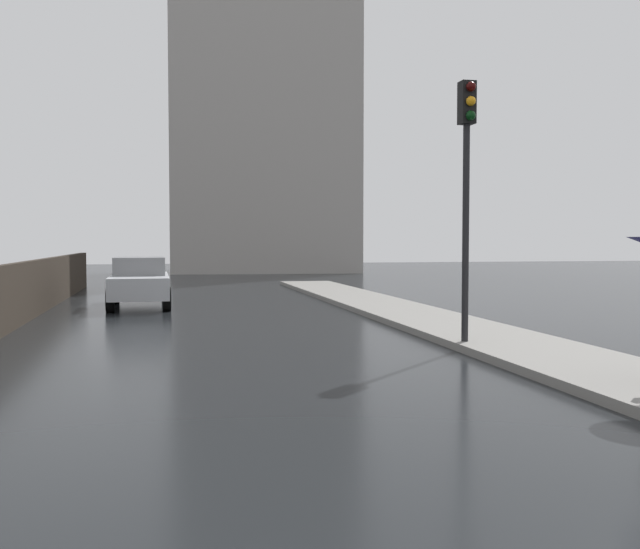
{
  "coord_description": "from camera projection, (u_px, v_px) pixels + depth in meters",
  "views": [
    {
      "loc": [
        -1.02,
        -1.71,
        1.95
      ],
      "look_at": [
        1.09,
        8.06,
        1.48
      ],
      "focal_mm": 40.79,
      "sensor_mm": 36.0,
      "label": 1
    }
  ],
  "objects": [
    {
      "name": "distant_tower",
      "position": [
        264.0,
        11.0,
        44.68
      ],
      "size": [
        11.72,
        7.86,
        37.31
      ],
      "color": "#9E9993",
      "rests_on": "ground"
    },
    {
      "name": "traffic_light",
      "position": [
        467.0,
        163.0,
        12.86
      ],
      "size": [
        0.26,
        0.39,
        4.62
      ],
      "color": "black",
      "rests_on": "sidewalk_strip"
    },
    {
      "name": "car_silver_mid_road",
      "position": [
        140.0,
        282.0,
        21.28
      ],
      "size": [
        1.78,
        4.39,
        1.46
      ],
      "rotation": [
        0.0,
        0.0,
        3.16
      ],
      "color": "#B2B5BA",
      "rests_on": "ground"
    }
  ]
}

